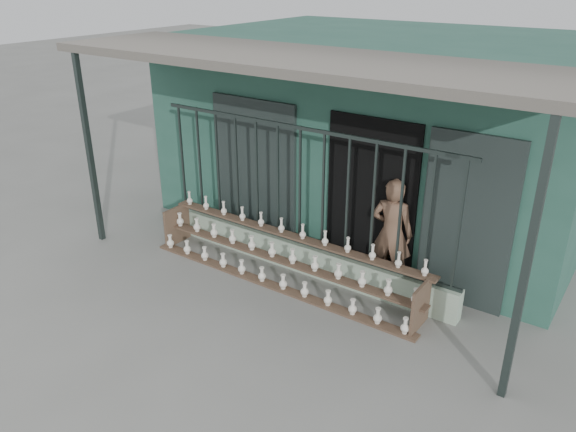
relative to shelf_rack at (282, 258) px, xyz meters
The scene contains 6 objects.
ground 0.96m from the shelf_rack, 87.79° to the right, with size 60.00×60.00×0.00m, color slate.
workshop_building 3.57m from the shelf_rack, 89.34° to the left, with size 7.40×6.60×3.21m.
parapet_wall 0.44m from the shelf_rack, 85.30° to the left, with size 5.00×0.20×0.45m, color #A9C3A7.
security_fence 1.07m from the shelf_rack, 85.30° to the left, with size 5.00×0.04×1.80m.
shelf_rack is the anchor object (origin of this frame).
elderly_woman 1.63m from the shelf_rack, 30.39° to the left, with size 0.60×0.39×1.64m, color brown.
Camera 1 is at (4.18, -5.00, 4.25)m, focal length 35.00 mm.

